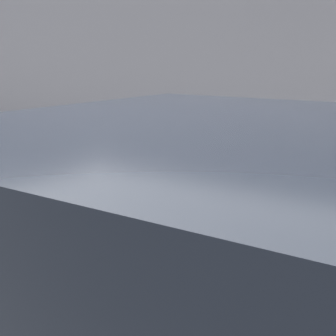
% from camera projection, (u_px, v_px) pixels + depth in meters
% --- Properties ---
extents(sidewalk, '(24.00, 2.80, 0.11)m').
position_uv_depth(sidewalk, '(267.00, 261.00, 4.44)').
color(sidewalk, '#9E9B96').
rests_on(sidewalk, ground_plane).
extents(parking_meter, '(0.20, 0.14, 1.37)m').
position_uv_depth(parking_meter, '(168.00, 187.00, 3.41)').
color(parking_meter, '#2D2D30').
rests_on(parking_meter, sidewalk).
extents(fire_hydrant, '(0.25, 0.25, 0.89)m').
position_uv_depth(fire_hydrant, '(15.00, 186.00, 5.19)').
color(fire_hydrant, '#999EA3').
rests_on(fire_hydrant, sidewalk).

